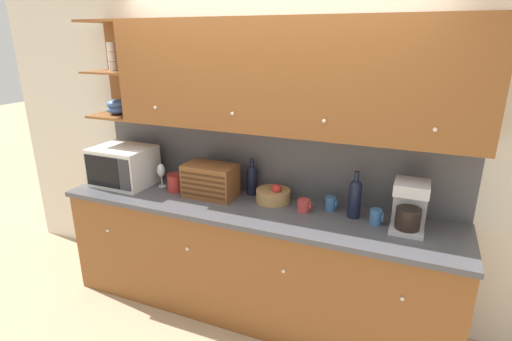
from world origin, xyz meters
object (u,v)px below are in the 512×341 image
Objects in this scene: mug at (304,205)px; coffee_maker at (410,206)px; fruit_basket at (273,195)px; wine_bottle at (252,178)px; storage_canister at (175,182)px; bread_box at (210,181)px; wine_glass at (161,171)px; second_wine_bottle at (355,197)px; mug_patterned_third at (376,217)px; mug_blue_second at (331,203)px; microwave at (123,166)px.

coffee_maker reaches higher than mug.
wine_bottle is at bearing 160.88° from fruit_basket.
mug is (0.28, -0.09, -0.01)m from fruit_basket.
wine_bottle is at bearing 16.83° from storage_canister.
storage_canister is 1.39× the size of mug.
coffee_maker is at bearing -0.33° from bread_box.
wine_glass is 0.68× the size of wine_bottle.
mug_patterned_third is (0.16, -0.06, -0.10)m from second_wine_bottle.
microwave is at bearing -175.05° from mug_blue_second.
wine_bottle is 0.86m from second_wine_bottle.
storage_canister is 0.36× the size of bread_box.
mug_blue_second is (0.67, -0.06, -0.09)m from wine_bottle.
mug is at bearing -17.64° from fruit_basket.
mug_patterned_third is at bearing -7.07° from fruit_basket.
wine_glass is 1.01m from fruit_basket.
microwave is 1.18× the size of bread_box.
coffee_maker is (1.51, -0.01, 0.04)m from bread_box.
mug_patterned_third is (1.31, -0.00, -0.08)m from bread_box.
mug_patterned_third is at bearing -0.13° from bread_box.
fruit_basket is at bearing -178.14° from mug_blue_second.
storage_canister reaches higher than mug.
mug is 0.21m from mug_blue_second.
wine_glass is 1.47m from mug_blue_second.
fruit_basket is at bearing -19.12° from wine_bottle.
microwave is 4.67× the size of mug_blue_second.
mug_patterned_third is at bearing -1.21° from mug.
bread_box is 1.20× the size of coffee_maker.
fruit_basket is 2.47× the size of mug_patterned_third.
mug_patterned_third is (1.64, 0.01, -0.02)m from storage_canister.
fruit_basket is 0.46m from mug_blue_second.
second_wine_bottle is at bearing 170.29° from coffee_maker.
coffee_maker is (2.35, 0.04, 0.01)m from microwave.
coffee_maker is at bearing -12.34° from mug_blue_second.
mug_blue_second is at bearing 162.43° from second_wine_bottle.
microwave is 0.84m from bread_box.
microwave reaches higher than fruit_basket.
bread_box reaches higher than wine_glass.
coffee_maker is (0.73, -0.02, 0.13)m from mug.
second_wine_bottle reaches higher than wine_bottle.
wine_bottle is 2.84× the size of mug.
second_wine_bottle is at bearing 0.93° from wine_glass.
wine_glass is 0.60× the size of second_wine_bottle.
mug is at bearing 178.79° from mug_patterned_third.
storage_canister is (0.17, -0.04, -0.06)m from wine_glass.
second_wine_bottle is 0.37m from coffee_maker.
wine_glass is (0.34, 0.07, -0.03)m from microwave.
mug_blue_second is at bearing 1.86° from fruit_basket.
microwave is at bearing -167.93° from wine_glass.
mug_patterned_third reaches higher than mug.
wine_glass is 0.19m from storage_canister.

